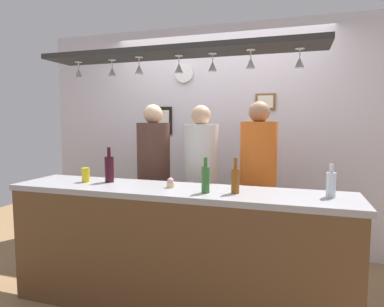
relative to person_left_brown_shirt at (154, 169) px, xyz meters
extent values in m
plane|color=olive|center=(0.51, -0.39, -1.00)|extent=(8.00, 8.00, 0.00)
cube|color=silver|center=(0.51, 0.71, 0.30)|extent=(4.40, 0.06, 2.60)
cube|color=#99999E|center=(0.51, -0.74, -0.05)|extent=(2.70, 0.55, 0.04)
cube|color=brown|center=(0.51, -1.00, -0.54)|extent=(2.65, 0.04, 0.93)
cube|color=black|center=(0.51, -0.69, 1.02)|extent=(2.20, 0.36, 0.04)
cylinder|color=silver|center=(-0.39, -0.67, 0.99)|extent=(0.06, 0.06, 0.00)
cylinder|color=silver|center=(-0.39, -0.67, 0.96)|extent=(0.01, 0.01, 0.06)
cone|color=silver|center=(-0.39, -0.67, 0.90)|extent=(0.07, 0.07, 0.08)
cylinder|color=silver|center=(-0.06, -0.66, 0.99)|extent=(0.06, 0.06, 0.00)
cylinder|color=silver|center=(-0.06, -0.66, 0.96)|extent=(0.01, 0.01, 0.06)
cone|color=silver|center=(-0.06, -0.66, 0.90)|extent=(0.07, 0.07, 0.08)
cylinder|color=silver|center=(0.20, -0.71, 0.99)|extent=(0.06, 0.06, 0.00)
cylinder|color=silver|center=(0.20, -0.71, 0.96)|extent=(0.01, 0.01, 0.06)
cone|color=silver|center=(0.20, -0.71, 0.90)|extent=(0.07, 0.07, 0.08)
cylinder|color=silver|center=(0.52, -0.67, 0.99)|extent=(0.06, 0.06, 0.00)
cylinder|color=silver|center=(0.52, -0.67, 0.96)|extent=(0.01, 0.01, 0.06)
cone|color=silver|center=(0.52, -0.67, 0.90)|extent=(0.07, 0.07, 0.08)
cylinder|color=silver|center=(0.79, -0.67, 0.99)|extent=(0.06, 0.06, 0.00)
cylinder|color=silver|center=(0.79, -0.67, 0.96)|extent=(0.01, 0.01, 0.06)
cone|color=silver|center=(0.79, -0.67, 0.90)|extent=(0.07, 0.07, 0.08)
cylinder|color=silver|center=(1.08, -0.71, 0.99)|extent=(0.06, 0.06, 0.00)
cylinder|color=silver|center=(1.08, -0.71, 0.96)|extent=(0.01, 0.01, 0.06)
cone|color=silver|center=(1.08, -0.71, 0.90)|extent=(0.07, 0.07, 0.08)
cylinder|color=silver|center=(1.41, -0.65, 0.99)|extent=(0.06, 0.06, 0.00)
cylinder|color=silver|center=(1.41, -0.65, 0.96)|extent=(0.01, 0.01, 0.06)
cone|color=silver|center=(1.41, -0.65, 0.90)|extent=(0.07, 0.07, 0.08)
cube|color=#2D334C|center=(0.00, 0.00, -0.61)|extent=(0.17, 0.18, 0.79)
cylinder|color=brown|center=(0.00, 0.00, 0.13)|extent=(0.34, 0.34, 0.69)
sphere|color=beige|center=(0.00, 0.00, 0.56)|extent=(0.20, 0.20, 0.20)
cube|color=#2D334C|center=(0.51, 0.00, -0.61)|extent=(0.17, 0.18, 0.78)
cylinder|color=white|center=(0.51, 0.00, 0.12)|extent=(0.34, 0.34, 0.68)
sphere|color=tan|center=(0.51, 0.00, 0.55)|extent=(0.19, 0.19, 0.19)
cube|color=#2D334C|center=(1.07, 0.00, -0.61)|extent=(0.17, 0.18, 0.80)
cylinder|color=orange|center=(1.07, 0.00, 0.14)|extent=(0.34, 0.34, 0.69)
sphere|color=#9E7556|center=(1.07, 0.00, 0.58)|extent=(0.20, 0.20, 0.20)
cylinder|color=brown|center=(0.99, -0.77, 0.06)|extent=(0.06, 0.06, 0.18)
cylinder|color=brown|center=(0.99, -0.77, 0.19)|extent=(0.03, 0.03, 0.08)
cylinder|color=#380F19|center=(-0.12, -0.66, 0.08)|extent=(0.08, 0.08, 0.22)
cylinder|color=#380F19|center=(-0.12, -0.66, 0.23)|extent=(0.03, 0.03, 0.08)
cylinder|color=silver|center=(1.64, -0.69, 0.06)|extent=(0.06, 0.06, 0.17)
cylinder|color=silver|center=(1.64, -0.69, 0.17)|extent=(0.03, 0.03, 0.06)
cylinder|color=#336B2D|center=(0.78, -0.82, 0.07)|extent=(0.06, 0.06, 0.19)
cylinder|color=#336B2D|center=(0.78, -0.82, 0.20)|extent=(0.03, 0.03, 0.07)
cylinder|color=yellow|center=(-0.32, -0.71, 0.03)|extent=(0.07, 0.07, 0.12)
cylinder|color=beige|center=(0.47, -0.72, -0.01)|extent=(0.06, 0.06, 0.04)
sphere|color=pink|center=(0.47, -0.72, 0.02)|extent=(0.05, 0.05, 0.05)
cube|color=brown|center=(1.06, 0.67, 0.71)|extent=(0.22, 0.02, 0.18)
cube|color=white|center=(1.06, 0.66, 0.71)|extent=(0.17, 0.01, 0.14)
cube|color=#B29338|center=(0.99, 0.67, 0.40)|extent=(0.30, 0.02, 0.18)
cube|color=white|center=(0.99, 0.66, 0.40)|extent=(0.23, 0.01, 0.14)
cube|color=black|center=(-0.18, 0.67, 0.50)|extent=(0.26, 0.02, 0.34)
cube|color=white|center=(-0.18, 0.66, 0.50)|extent=(0.20, 0.01, 0.26)
cylinder|color=white|center=(0.11, 0.66, 1.06)|extent=(0.22, 0.03, 0.22)
camera|label=1|loc=(1.40, -3.11, 0.49)|focal=30.90mm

